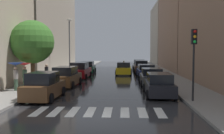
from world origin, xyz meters
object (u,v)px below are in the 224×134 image
at_px(parked_car_right_nearest, 159,85).
at_px(pedestrian_far_side, 25,70).
at_px(pedestrian_foreground, 16,70).
at_px(parked_car_right_fourth, 141,67).
at_px(parked_car_right_fifth, 139,65).
at_px(parked_car_right_second, 151,77).
at_px(parked_car_left_second, 66,77).
at_px(parked_car_left_nearest, 44,87).
at_px(parked_car_left_fourth, 88,68).
at_px(parked_car_left_third, 80,71).
at_px(pedestrian_near_tree, 47,73).
at_px(taxi_midroad, 124,69).
at_px(lamp_post_left, 69,42).
at_px(parked_car_right_third, 146,71).
at_px(traffic_light_right_corner, 194,49).
at_px(street_tree_left, 32,42).

relative_size(parked_car_right_nearest, pedestrian_far_side, 2.23).
bearing_deg(pedestrian_far_side, pedestrian_foreground, -87.53).
bearing_deg(parked_car_right_fourth, parked_car_right_fifth, 1.31).
bearing_deg(parked_car_right_second, parked_car_left_second, 100.70).
height_order(parked_car_left_nearest, parked_car_left_second, parked_car_left_nearest).
bearing_deg(parked_car_left_fourth, parked_car_left_third, 179.62).
height_order(parked_car_right_second, pedestrian_near_tree, pedestrian_near_tree).
height_order(parked_car_left_second, taxi_midroad, taxi_midroad).
distance_m(parked_car_left_second, parked_car_right_nearest, 8.68).
relative_size(parked_car_left_fourth, parked_car_right_fifth, 1.04).
distance_m(parked_car_right_second, parked_car_right_fifth, 18.28).
xyz_separation_m(taxi_midroad, pedestrian_foreground, (-8.16, -14.71, 0.97)).
xyz_separation_m(parked_car_left_fourth, parked_car_right_nearest, (7.52, -17.43, -0.02)).
xyz_separation_m(pedestrian_far_side, lamp_post_left, (1.09, 11.97, 2.52)).
bearing_deg(parked_car_right_fifth, pedestrian_far_side, 154.31).
height_order(parked_car_right_third, taxi_midroad, taxi_midroad).
relative_size(taxi_midroad, traffic_light_right_corner, 1.08).
distance_m(parked_car_right_third, street_tree_left, 13.83).
distance_m(parked_car_right_fourth, pedestrian_far_side, 19.49).
relative_size(parked_car_left_second, parked_car_right_fourth, 1.09).
xyz_separation_m(parked_car_left_third, pedestrian_foreground, (-3.15, -10.01, 0.89)).
bearing_deg(pedestrian_near_tree, traffic_light_right_corner, 160.80).
height_order(pedestrian_near_tree, traffic_light_right_corner, traffic_light_right_corner).
relative_size(parked_car_left_third, parked_car_left_fourth, 1.13).
distance_m(parked_car_right_fourth, lamp_post_left, 10.85).
bearing_deg(pedestrian_foreground, lamp_post_left, 0.46).
height_order(pedestrian_foreground, lamp_post_left, lamp_post_left).
bearing_deg(parked_car_right_fifth, lamp_post_left, 136.55).
bearing_deg(parked_car_right_third, parked_car_left_fourth, 53.92).
height_order(pedestrian_near_tree, street_tree_left, street_tree_left).
height_order(parked_car_left_fourth, parked_car_right_fourth, parked_car_right_fourth).
distance_m(taxi_midroad, pedestrian_foreground, 16.84).
distance_m(parked_car_right_nearest, parked_car_right_fifth, 23.94).
relative_size(parked_car_left_second, parked_car_left_third, 0.96).
bearing_deg(street_tree_left, pedestrian_foreground, -95.50).
relative_size(parked_car_left_nearest, traffic_light_right_corner, 0.97).
bearing_deg(pedestrian_foreground, parked_car_right_nearest, -88.53).
bearing_deg(parked_car_left_nearest, pedestrian_foreground, 50.55).
bearing_deg(parked_car_right_second, pedestrian_foreground, 114.39).
distance_m(pedestrian_far_side, street_tree_left, 2.84).
bearing_deg(parked_car_right_third, lamp_post_left, 77.47).
bearing_deg(parked_car_right_nearest, pedestrian_near_tree, 58.93).
bearing_deg(parked_car_left_second, pedestrian_near_tree, 54.39).
bearing_deg(parked_car_left_second, pedestrian_foreground, 140.13).
bearing_deg(parked_car_right_fifth, pedestrian_near_tree, 150.95).
height_order(parked_car_right_third, pedestrian_foreground, pedestrian_foreground).
distance_m(parked_car_right_third, parked_car_right_fifth, 11.70).
bearing_deg(parked_car_right_fifth, parked_car_right_second, 179.95).
bearing_deg(pedestrian_near_tree, parked_car_left_third, -98.48).
relative_size(parked_car_left_third, pedestrian_near_tree, 2.80).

